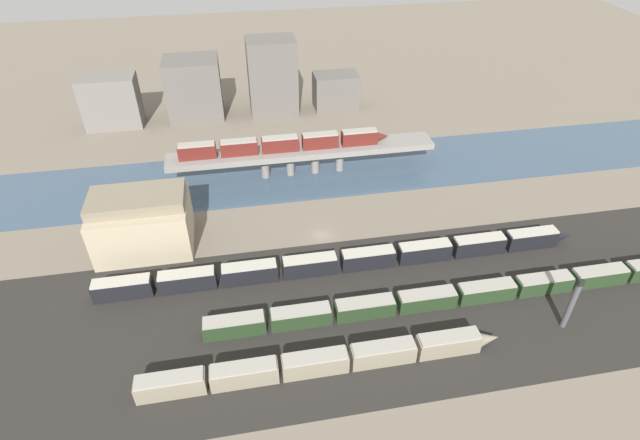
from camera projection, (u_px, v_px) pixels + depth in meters
ground_plane at (321, 235)px, 113.03m from camera, size 400.00×400.00×0.00m
railbed_yard at (344, 313)px, 94.06m from camera, size 280.00×42.00×0.01m
river_water at (303, 173)px, 134.88m from camera, size 320.00×26.84×0.01m
bridge at (302, 153)px, 131.20m from camera, size 70.16×7.64×7.40m
train_on_bridge at (284, 144)px, 128.65m from camera, size 54.83×2.85×3.94m
train_yard_near at (323, 362)px, 82.65m from camera, size 61.45×3.02×3.91m
train_yard_mid at (464, 294)px, 95.49m from camera, size 99.48×3.14×3.60m
train_yard_far at (345, 261)px, 102.76m from camera, size 100.93×3.00×4.17m
warehouse_building at (142, 222)px, 106.55m from camera, size 19.93×14.93×13.29m
signal_tower at (571, 305)px, 88.25m from camera, size 1.04×1.04×11.39m
city_block_far_left at (111, 102)px, 153.56m from camera, size 16.86×9.45×15.85m
city_block_left at (194, 88)px, 158.80m from camera, size 17.02×13.87×18.64m
city_block_center at (272, 76)px, 159.71m from camera, size 15.28×11.74×23.87m
city_block_right at (336, 91)px, 166.27m from camera, size 14.44×9.49×11.42m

